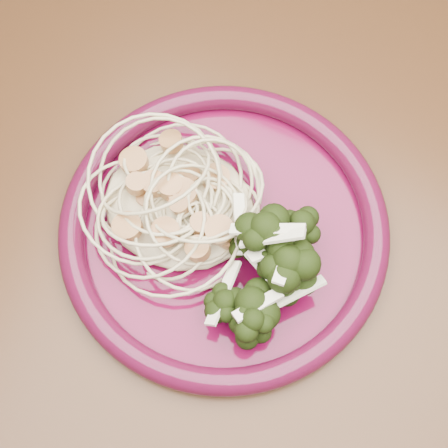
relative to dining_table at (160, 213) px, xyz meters
name	(u,v)px	position (x,y,z in m)	size (l,w,h in m)	color
dining_table	(160,213)	(0.00, 0.00, 0.00)	(1.20, 0.80, 0.75)	#472814
dinner_plate	(224,228)	(0.09, -0.02, 0.11)	(0.31, 0.31, 0.03)	#4E0624
spaghetti_pile	(179,201)	(0.05, -0.02, 0.12)	(0.14, 0.13, 0.03)	beige
scallop_cluster	(176,183)	(0.05, -0.02, 0.16)	(0.12, 0.12, 0.04)	tan
broccoli_pile	(282,247)	(0.15, -0.03, 0.13)	(0.09, 0.15, 0.05)	black
onion_garnish	(285,233)	(0.15, -0.03, 0.16)	(0.07, 0.10, 0.05)	#F2EFCB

